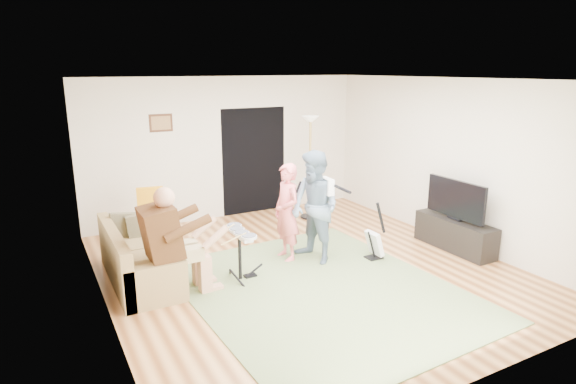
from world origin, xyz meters
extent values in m
plane|color=brown|center=(0.00, 0.00, 0.00)|extent=(6.00, 6.00, 0.00)
plane|color=white|center=(0.00, 0.00, 2.70)|extent=(6.00, 6.00, 0.00)
plane|color=brown|center=(-2.74, 0.20, 1.55)|extent=(0.00, 2.05, 2.05)
plane|color=black|center=(0.55, 2.99, 1.05)|extent=(2.10, 0.00, 2.10)
cube|color=#3F2314|center=(-1.25, 2.99, 1.90)|extent=(0.42, 0.03, 0.32)
cube|color=#607346|center=(-0.20, -0.71, 0.01)|extent=(3.38, 4.05, 0.02)
cube|color=#95794A|center=(-2.20, 0.76, 0.19)|extent=(0.77, 1.54, 0.38)
cube|color=#95794A|center=(-2.53, 0.76, 0.38)|extent=(0.14, 1.90, 0.77)
cube|color=#95794A|center=(-2.20, 1.62, 0.27)|extent=(0.77, 0.18, 0.54)
cube|color=#95794A|center=(-2.20, -0.09, 0.27)|extent=(0.77, 0.18, 0.54)
cube|color=#4E2E16|center=(-2.05, 0.11, 0.86)|extent=(0.40, 0.52, 0.66)
sphere|color=tan|center=(-1.98, 0.11, 1.31)|extent=(0.26, 0.26, 0.26)
cylinder|color=black|center=(-1.00, 0.11, 0.35)|extent=(0.05, 0.05, 0.65)
cube|color=silver|center=(-1.00, 0.11, 0.66)|extent=(0.13, 0.65, 0.04)
imported|color=#E46368|center=(-0.07, 0.48, 0.74)|extent=(0.37, 0.55, 1.49)
imported|color=slate|center=(0.25, 0.20, 0.84)|extent=(0.78, 0.93, 1.69)
cube|color=black|center=(1.10, -0.18, 0.02)|extent=(0.24, 0.20, 0.03)
cube|color=silver|center=(1.10, -0.18, 0.26)|extent=(0.19, 0.29, 0.38)
cylinder|color=black|center=(1.20, -0.18, 0.64)|extent=(0.20, 0.04, 0.50)
cylinder|color=black|center=(1.32, 2.12, 0.02)|extent=(0.35, 0.35, 0.03)
cylinder|color=#A38546|center=(1.32, 2.12, 0.96)|extent=(0.05, 0.05, 1.87)
cone|color=white|center=(1.32, 2.12, 1.91)|extent=(0.31, 0.31, 0.12)
cube|color=beige|center=(-1.79, 1.74, 0.46)|extent=(0.50, 0.50, 0.04)
cube|color=orange|center=(-1.79, 1.93, 0.80)|extent=(0.42, 0.15, 0.43)
cube|color=black|center=(2.50, -0.46, 0.25)|extent=(0.40, 1.40, 0.50)
cube|color=black|center=(2.45, -0.46, 0.85)|extent=(0.06, 1.12, 0.60)
camera|label=1|loc=(-3.37, -5.60, 2.85)|focal=30.00mm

